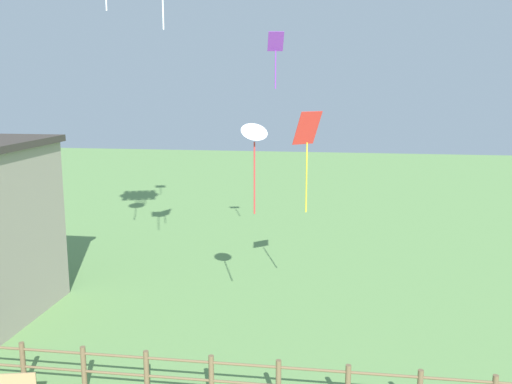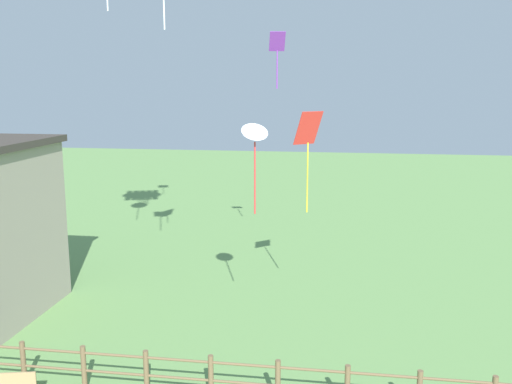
# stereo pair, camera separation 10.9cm
# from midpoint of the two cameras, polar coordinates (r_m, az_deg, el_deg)

# --- Properties ---
(wooden_fence) EXTENTS (19.04, 0.14, 1.25)m
(wooden_fence) POSITION_cam_midpoint_polar(r_m,az_deg,el_deg) (15.13, -0.99, -18.12)
(wooden_fence) COLOR brown
(wooden_fence) RESTS_ON ground_plane
(kite_red_diamond) EXTENTS (1.01, 0.97, 3.49)m
(kite_red_diamond) POSITION_cam_midpoint_polar(r_m,az_deg,el_deg) (19.52, 5.39, 5.30)
(kite_red_diamond) COLOR red
(kite_purple_streamer) EXTENTS (0.73, 0.63, 2.26)m
(kite_purple_streamer) POSITION_cam_midpoint_polar(r_m,az_deg,el_deg) (23.88, 2.27, 14.13)
(kite_purple_streamer) COLOR purple
(kite_white_delta) EXTENTS (1.03, 0.98, 2.79)m
(kite_white_delta) POSITION_cam_midpoint_polar(r_m,az_deg,el_deg) (17.09, 0.07, 5.54)
(kite_white_delta) COLOR white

